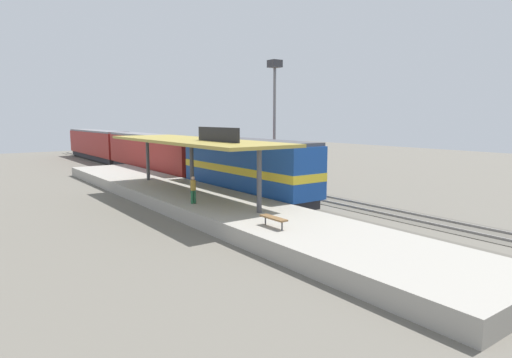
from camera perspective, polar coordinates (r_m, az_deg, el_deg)
The scene contains 12 objects.
ground_plane at distance 34.70m, azimuth 1.31°, elevation -2.20°, with size 120.00×120.00×0.00m, color #666056.
track_near at distance 33.54m, azimuth -1.40°, elevation -2.50°, with size 3.20×110.00×0.16m.
track_far at distance 36.31m, azimuth 4.57°, elevation -1.71°, with size 3.20×110.00×0.16m.
platform at distance 31.12m, azimuth -8.39°, elevation -2.63°, with size 6.00×44.00×0.90m, color #9E998E.
station_canopy at distance 30.55m, azimuth -8.47°, elevation 4.89°, with size 5.20×18.00×4.70m.
platform_bench at distance 21.06m, azimuth 2.33°, elevation -5.20°, with size 0.44×1.70×0.50m.
locomotive at distance 33.12m, azimuth -1.33°, elevation 1.53°, with size 2.93×14.43×4.44m.
passenger_carriage_front at distance 48.93m, azimuth -13.47°, elevation 3.31°, with size 2.90×20.00×4.24m.
passenger_carriage_rear at distance 68.56m, azimuth -20.23°, elevation 4.33°, with size 2.90×20.00×4.24m.
freight_car at distance 44.00m, azimuth -3.86°, elevation 2.55°, with size 2.80×12.00×3.54m.
light_mast at distance 42.69m, azimuth 2.47°, elevation 11.03°, with size 1.10×1.10×11.70m.
person_waiting at distance 26.97m, azimuth -8.30°, elevation -1.24°, with size 0.34×0.34×1.71m.
Camera 1 is at (-18.76, -27.11, 6.17)m, focal length 30.28 mm.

